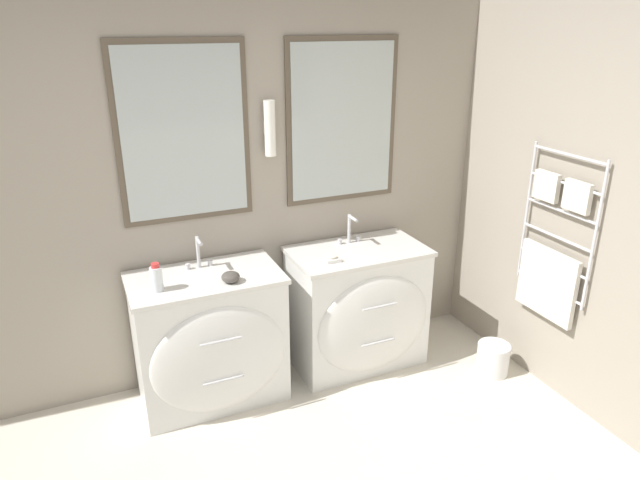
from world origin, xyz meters
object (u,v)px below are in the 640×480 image
vanity_right (359,307)px  amenity_bowl (231,277)px  waste_bin (493,358)px  toiletry_bottle (156,278)px  vanity_left (211,339)px

vanity_right → amenity_bowl: bearing=-173.0°
vanity_right → waste_bin: (0.80, -0.50, -0.33)m
vanity_right → amenity_bowl: (-0.93, -0.11, 0.45)m
amenity_bowl → waste_bin: amenity_bowl is taller
toiletry_bottle → waste_bin: 2.33m
waste_bin → vanity_right: bearing=147.8°
vanity_right → waste_bin: 1.00m
toiletry_bottle → waste_bin: toiletry_bottle is taller
toiletry_bottle → amenity_bowl: bearing=-8.3°
amenity_bowl → waste_bin: (1.72, -0.39, -0.78)m
vanity_left → waste_bin: (1.85, -0.50, -0.33)m
vanity_right → waste_bin: size_ratio=4.10×
vanity_right → toiletry_bottle: 1.43m
vanity_left → waste_bin: vanity_left is taller
vanity_left → vanity_right: (1.05, 0.00, 0.00)m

